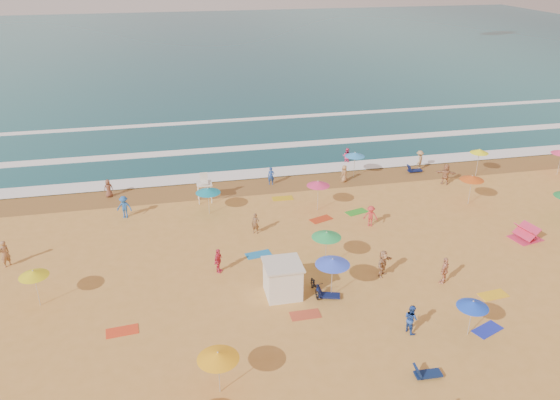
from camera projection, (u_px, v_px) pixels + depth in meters
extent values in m
plane|color=gold|center=(334.00, 254.00, 36.74)|extent=(220.00, 220.00, 0.00)
cube|color=#0C4756|center=(212.00, 48.00, 111.21)|extent=(220.00, 140.00, 0.18)
plane|color=olive|center=(292.00, 182.00, 47.82)|extent=(220.00, 220.00, 0.00)
cube|color=white|center=(286.00, 171.00, 49.99)|extent=(200.00, 2.20, 0.05)
cube|color=white|center=(271.00, 146.00, 56.20)|extent=(200.00, 1.60, 0.05)
cube|color=white|center=(254.00, 119.00, 65.06)|extent=(200.00, 1.20, 0.05)
cube|color=white|center=(283.00, 280.00, 32.04)|extent=(2.00, 2.00, 2.00)
cube|color=silver|center=(283.00, 264.00, 31.60)|extent=(2.20, 2.20, 0.12)
imported|color=black|center=(315.00, 286.00, 32.35)|extent=(0.72, 1.91, 0.99)
cone|color=#FFAA15|center=(218.00, 356.00, 24.46)|extent=(1.93, 1.93, 0.35)
cone|color=blue|center=(473.00, 304.00, 28.27)|extent=(1.66, 1.66, 0.35)
cone|color=yellow|center=(33.00, 273.00, 30.55)|extent=(1.65, 1.65, 0.35)
cone|color=#E4326D|center=(318.00, 183.00, 41.84)|extent=(1.78, 1.78, 0.35)
cone|color=#D55316|center=(472.00, 178.00, 42.86)|extent=(1.88, 1.88, 0.35)
cone|color=green|center=(326.00, 235.00, 34.24)|extent=(1.88, 1.88, 0.35)
cone|color=#FFFD1A|center=(480.00, 151.00, 48.26)|extent=(1.59, 1.59, 0.35)
cone|color=teal|center=(208.00, 190.00, 41.45)|extent=(1.90, 1.90, 0.35)
cone|color=#3291E5|center=(355.00, 154.00, 47.98)|extent=(1.75, 1.75, 0.35)
cone|color=#3758FA|center=(333.00, 262.00, 31.31)|extent=(2.02, 2.02, 0.35)
cube|color=#0F194B|center=(329.00, 295.00, 32.06)|extent=(1.41, 0.91, 0.34)
cube|color=#0F214E|center=(428.00, 374.00, 26.16)|extent=(1.32, 0.62, 0.34)
cube|color=#0E1848|center=(415.00, 170.00, 49.95)|extent=(1.30, 0.56, 0.34)
cube|color=red|center=(122.00, 331.00, 29.31)|extent=(1.77, 1.01, 0.03)
cube|color=#1F7CC4|center=(258.00, 254.00, 36.62)|extent=(1.81, 1.12, 0.03)
cube|color=gold|center=(283.00, 198.00, 44.78)|extent=(1.73, 0.93, 0.03)
cube|color=#BD482C|center=(305.00, 315.00, 30.62)|extent=(1.70, 0.87, 0.03)
cube|color=#C13918|center=(321.00, 219.00, 41.34)|extent=(1.89, 1.39, 0.03)
cube|color=#1F2EC5|center=(487.00, 330.00, 29.43)|extent=(1.90, 1.43, 0.03)
cube|color=green|center=(357.00, 212.00, 42.48)|extent=(1.87, 1.31, 0.03)
cube|color=yellow|center=(493.00, 295.00, 32.36)|extent=(1.78, 1.03, 0.03)
imported|color=#21469D|center=(271.00, 176.00, 47.10)|extent=(0.64, 0.49, 1.57)
imported|color=tan|center=(419.00, 160.00, 50.24)|extent=(1.28, 1.35, 1.83)
imported|color=#DF3758|center=(218.00, 261.00, 34.35)|extent=(0.84, 1.03, 1.64)
imported|color=#B67B54|center=(446.00, 174.00, 47.15)|extent=(1.78, 1.25, 1.85)
imported|color=red|center=(371.00, 216.00, 40.07)|extent=(1.19, 0.94, 1.61)
imported|color=#254DAE|center=(411.00, 319.00, 28.98)|extent=(0.84, 0.95, 1.66)
imported|color=tan|center=(445.00, 270.00, 33.20)|extent=(1.06, 1.02, 1.78)
imported|color=brown|center=(255.00, 224.00, 39.06)|extent=(0.67, 0.57, 1.55)
imported|color=tan|center=(383.00, 263.00, 33.96)|extent=(1.57, 1.47, 1.76)
imported|color=#9E6E49|center=(5.00, 254.00, 34.94)|extent=(0.79, 0.78, 1.84)
imported|color=#E23870|center=(347.00, 156.00, 52.03)|extent=(1.04, 1.02, 1.70)
imported|color=brown|center=(108.00, 188.00, 44.78)|extent=(0.85, 0.67, 1.52)
imported|color=tan|center=(344.00, 174.00, 47.70)|extent=(0.88, 0.82, 1.51)
imported|color=#255CAD|center=(124.00, 207.00, 41.28)|extent=(1.28, 0.93, 1.78)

